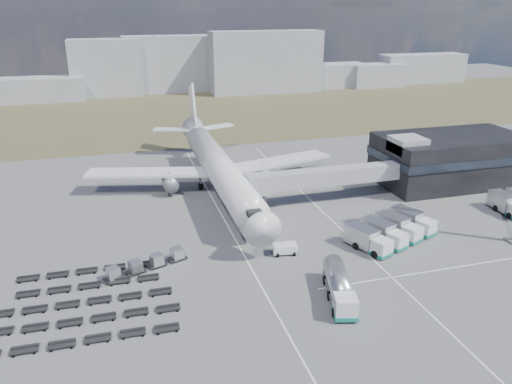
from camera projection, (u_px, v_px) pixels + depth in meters
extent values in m
plane|color=#565659|center=(264.00, 266.00, 71.89)|extent=(420.00, 420.00, 0.00)
cube|color=#47432A|center=(171.00, 114.00, 170.79)|extent=(420.00, 90.00, 0.01)
cube|color=silver|center=(242.00, 252.00, 75.87)|extent=(0.25, 110.00, 0.01)
cube|color=silver|center=(350.00, 238.00, 80.50)|extent=(0.25, 110.00, 0.01)
cube|color=silver|center=(448.00, 268.00, 71.13)|extent=(40.00, 0.25, 0.01)
cube|color=black|center=(451.00, 159.00, 104.05)|extent=(30.00, 16.00, 10.00)
cube|color=#262D38|center=(452.00, 154.00, 103.62)|extent=(30.40, 16.40, 1.60)
cube|color=#939399|center=(408.00, 145.00, 97.57)|extent=(6.00, 6.00, 3.00)
cube|color=#939399|center=(325.00, 177.00, 93.17)|extent=(29.80, 3.00, 3.00)
cube|color=#939399|center=(257.00, 184.00, 89.28)|extent=(4.00, 3.60, 3.40)
cylinder|color=slate|center=(264.00, 196.00, 91.01)|extent=(0.70, 0.70, 5.10)
cylinder|color=black|center=(264.00, 206.00, 91.76)|extent=(1.40, 0.90, 1.40)
cylinder|color=silver|center=(220.00, 169.00, 96.99)|extent=(5.60, 48.00, 5.60)
cone|color=silver|center=(258.00, 223.00, 73.16)|extent=(5.60, 5.00, 5.60)
cone|color=silver|center=(196.00, 132.00, 121.88)|extent=(5.60, 8.00, 5.60)
cube|color=black|center=(254.00, 212.00, 74.68)|extent=(2.20, 2.00, 0.80)
cube|color=silver|center=(150.00, 173.00, 98.56)|extent=(25.59, 11.38, 0.50)
cube|color=silver|center=(275.00, 162.00, 105.25)|extent=(25.59, 11.38, 0.50)
cylinder|color=slate|center=(170.00, 182.00, 98.27)|extent=(3.00, 5.00, 3.00)
cylinder|color=slate|center=(262.00, 174.00, 103.16)|extent=(3.00, 5.00, 3.00)
cube|color=silver|center=(172.00, 130.00, 122.12)|extent=(9.49, 5.63, 0.35)
cube|color=silver|center=(216.00, 127.00, 124.95)|extent=(9.49, 5.63, 0.35)
cube|color=silver|center=(193.00, 106.00, 122.56)|extent=(0.50, 9.06, 11.45)
cylinder|color=slate|center=(248.00, 232.00, 79.54)|extent=(0.50, 0.50, 2.50)
cylinder|color=slate|center=(201.00, 183.00, 101.19)|extent=(0.60, 0.60, 2.50)
cylinder|color=slate|center=(231.00, 180.00, 102.84)|extent=(0.60, 0.60, 2.50)
cylinder|color=black|center=(248.00, 236.00, 79.81)|extent=(0.50, 1.20, 1.20)
cube|color=#9397A1|center=(43.00, 89.00, 191.72)|extent=(30.88, 12.00, 9.01)
cube|color=#9397A1|center=(106.00, 68.00, 200.49)|extent=(27.52, 12.00, 22.33)
cube|color=#9397A1|center=(182.00, 64.00, 211.64)|extent=(48.23, 12.00, 22.99)
cube|color=#9397A1|center=(266.00, 62.00, 208.00)|extent=(46.56, 12.00, 25.02)
cube|color=#9397A1|center=(327.00, 76.00, 222.32)|extent=(34.50, 12.00, 10.40)
cube|color=#9397A1|center=(376.00, 75.00, 225.57)|extent=(24.44, 12.00, 9.98)
cube|color=#9397A1|center=(422.00, 68.00, 237.27)|extent=(41.07, 12.00, 13.06)
cube|color=silver|center=(345.00, 306.00, 59.40)|extent=(3.28, 3.28, 2.57)
cube|color=#157A6C|center=(345.00, 313.00, 59.76)|extent=(3.42, 3.42, 0.56)
cylinder|color=silver|center=(338.00, 279.00, 64.34)|extent=(4.86, 8.82, 2.79)
cube|color=slate|center=(337.00, 288.00, 64.80)|extent=(4.75, 8.79, 0.39)
cylinder|color=black|center=(339.00, 296.00, 63.33)|extent=(3.12, 1.94, 1.23)
cube|color=silver|center=(285.00, 249.00, 75.06)|extent=(3.86, 2.48, 1.60)
cube|color=silver|center=(251.00, 185.00, 99.44)|extent=(3.31, 6.14, 2.72)
cube|color=#157A6C|center=(251.00, 190.00, 99.84)|extent=(3.42, 6.25, 0.44)
cube|color=silver|center=(382.00, 247.00, 74.12)|extent=(3.30, 3.24, 2.45)
cube|color=#157A6C|center=(381.00, 253.00, 74.45)|extent=(3.44, 3.38, 0.50)
cube|color=silver|center=(361.00, 236.00, 76.82)|extent=(4.42, 5.75, 2.89)
cube|color=silver|center=(397.00, 240.00, 76.31)|extent=(3.30, 3.24, 2.45)
cube|color=#157A6C|center=(397.00, 246.00, 76.64)|extent=(3.44, 3.38, 0.50)
cube|color=silver|center=(377.00, 229.00, 79.01)|extent=(4.42, 5.75, 2.89)
cube|color=silver|center=(412.00, 234.00, 78.50)|extent=(3.30, 3.24, 2.45)
cube|color=#157A6C|center=(412.00, 239.00, 78.84)|extent=(3.44, 3.38, 0.50)
cube|color=silver|center=(392.00, 223.00, 81.20)|extent=(4.42, 5.75, 2.89)
cube|color=silver|center=(426.00, 228.00, 80.70)|extent=(3.30, 3.24, 2.45)
cube|color=#157A6C|center=(426.00, 233.00, 81.03)|extent=(3.44, 3.38, 0.50)
cube|color=silver|center=(406.00, 217.00, 83.40)|extent=(4.42, 5.75, 2.89)
cube|color=silver|center=(502.00, 201.00, 90.49)|extent=(2.80, 5.13, 2.85)
cube|color=black|center=(114.00, 278.00, 67.98)|extent=(3.03, 2.43, 0.18)
cube|color=silver|center=(113.00, 273.00, 67.68)|extent=(2.08, 2.08, 1.52)
cube|color=black|center=(136.00, 271.00, 69.78)|extent=(3.03, 2.43, 0.18)
cube|color=silver|center=(135.00, 266.00, 69.47)|extent=(2.08, 2.08, 1.52)
cube|color=black|center=(157.00, 265.00, 71.57)|extent=(3.03, 2.43, 0.18)
cube|color=silver|center=(157.00, 259.00, 71.27)|extent=(2.08, 2.08, 1.52)
cube|color=black|center=(177.00, 258.00, 73.37)|extent=(3.03, 2.43, 0.18)
cube|color=silver|center=(177.00, 253.00, 73.06)|extent=(2.08, 2.08, 1.52)
cube|color=black|center=(80.00, 340.00, 55.44)|extent=(22.92, 1.80, 0.69)
cube|color=black|center=(82.00, 320.00, 59.06)|extent=(22.92, 1.80, 0.69)
cube|color=black|center=(84.00, 301.00, 62.68)|extent=(22.92, 1.80, 0.69)
cube|color=black|center=(85.00, 285.00, 66.30)|extent=(19.11, 1.74, 0.69)
cube|color=black|center=(87.00, 270.00, 69.92)|extent=(19.11, 1.74, 0.69)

